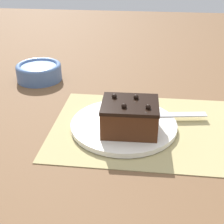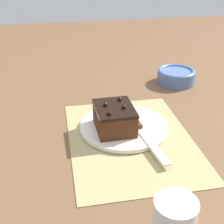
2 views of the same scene
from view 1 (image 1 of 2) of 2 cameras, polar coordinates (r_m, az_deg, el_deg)
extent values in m
plane|color=brown|center=(0.77, 6.33, -2.92)|extent=(3.00, 3.00, 0.00)
cube|color=tan|center=(0.77, 6.34, -2.79)|extent=(0.46, 0.34, 0.00)
cylinder|color=white|center=(0.76, 2.17, -2.34)|extent=(0.26, 0.26, 0.01)
cube|color=#472614|center=(0.71, 3.26, -1.10)|extent=(0.13, 0.11, 0.06)
cube|color=black|center=(0.70, 3.33, 1.40)|extent=(0.13, 0.11, 0.01)
sphere|color=black|center=(0.67, 6.47, 0.94)|extent=(0.01, 0.01, 0.01)
sphere|color=black|center=(0.72, 4.42, 2.75)|extent=(0.01, 0.01, 0.01)
sphere|color=black|center=(0.67, 2.21, 1.12)|extent=(0.01, 0.01, 0.01)
sphere|color=black|center=(0.72, 0.42, 2.91)|extent=(0.01, 0.01, 0.01)
cube|color=#472D19|center=(0.78, 2.09, -0.30)|extent=(0.08, 0.03, 0.01)
cube|color=#B7BABF|center=(0.80, 11.06, -0.49)|extent=(0.17, 0.05, 0.00)
cylinder|color=#4C6B9E|center=(1.06, -13.17, 6.96)|extent=(0.15, 0.15, 0.05)
torus|color=#4C6B9E|center=(1.05, -13.31, 8.15)|extent=(0.15, 0.15, 0.02)
camera|label=2|loc=(0.86, 68.80, 17.71)|focal=50.00mm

